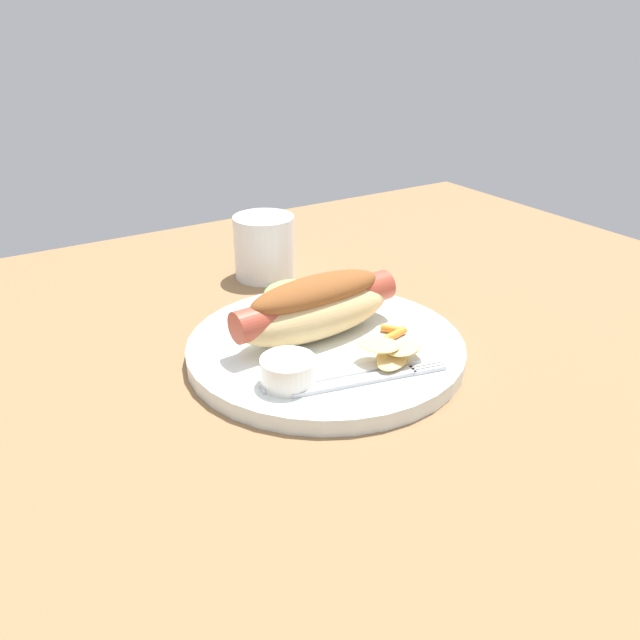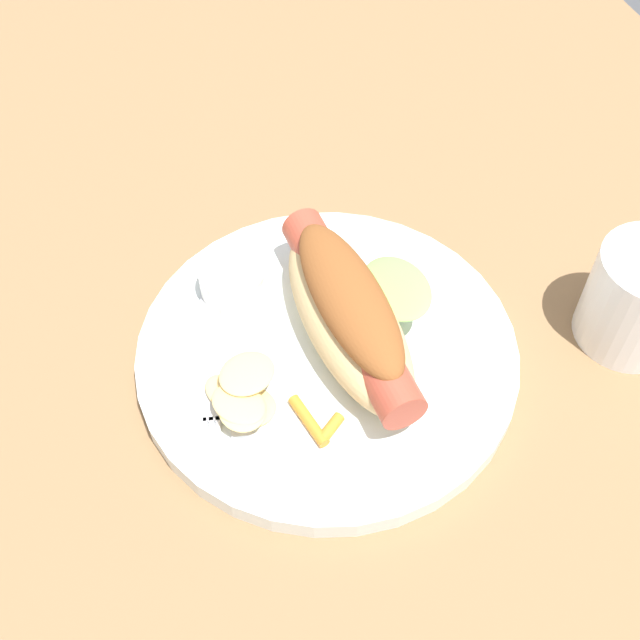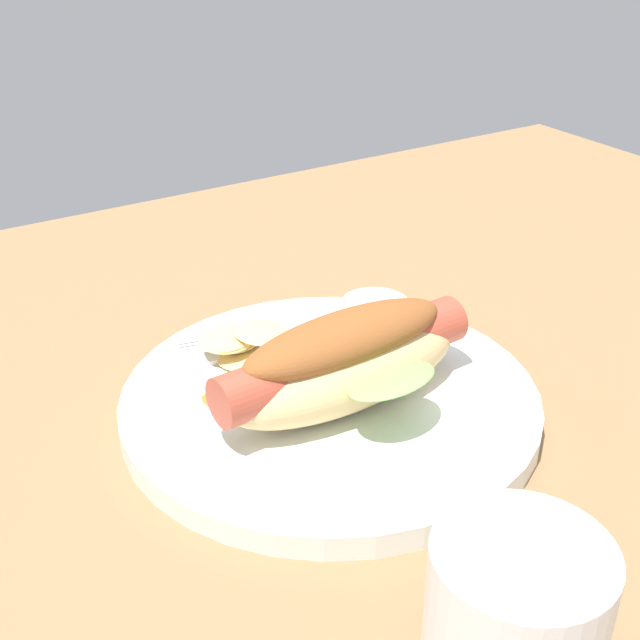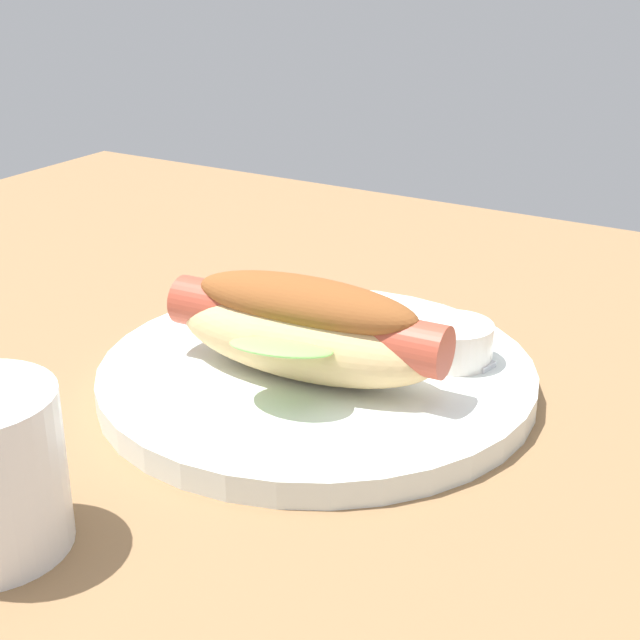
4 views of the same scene
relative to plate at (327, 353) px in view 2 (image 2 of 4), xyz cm
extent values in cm
cube|color=olive|center=(-2.14, 1.55, -1.70)|extent=(120.00, 90.00, 1.80)
cylinder|color=white|center=(0.00, 0.00, 0.00)|extent=(27.06, 27.06, 1.60)
ellipsoid|color=#DBB77A|center=(-0.11, 1.93, 3.26)|extent=(17.27, 7.00, 4.91)
cylinder|color=#B24733|center=(-0.11, 1.93, 4.11)|extent=(17.94, 4.10, 3.11)
ellipsoid|color=brown|center=(-0.11, 1.93, 5.51)|extent=(14.65, 5.35, 2.92)
ellipsoid|color=#7FC65B|center=(-0.85, 5.29, 4.24)|extent=(6.81, 5.61, 1.54)
cylinder|color=white|center=(-6.98, -4.95, 2.03)|extent=(4.85, 4.85, 2.46)
cube|color=silver|center=(-2.42, -7.95, 1.00)|extent=(11.52, 3.70, 0.40)
cube|color=silver|center=(4.67, -10.01, 1.00)|extent=(3.19, 0.99, 0.40)
cube|color=silver|center=(4.76, -9.57, 1.00)|extent=(3.19, 0.99, 0.40)
cube|color=silver|center=(4.86, -9.13, 1.00)|extent=(3.19, 0.99, 0.40)
cube|color=silver|center=(-2.03, -6.20, 0.98)|extent=(15.03, 4.29, 0.36)
ellipsoid|color=#E9C376|center=(3.20, -6.56, 1.05)|extent=(4.61, 4.72, 0.50)
ellipsoid|color=#E9C376|center=(2.20, -7.64, 1.59)|extent=(4.70, 4.11, 0.64)
ellipsoid|color=#E9C376|center=(3.94, -7.19, 2.22)|extent=(4.15, 3.73, 1.00)
ellipsoid|color=#E9C376|center=(1.70, -6.22, 2.75)|extent=(4.73, 5.01, 0.72)
ellipsoid|color=#E9C376|center=(3.58, -7.33, 2.39)|extent=(4.85, 4.68, 0.91)
cylinder|color=orange|center=(5.55, -3.22, 1.19)|extent=(4.13, 1.65, 0.78)
cylinder|color=orange|center=(6.51, -1.99, 1.20)|extent=(1.87, 2.11, 0.80)
cylinder|color=white|center=(4.72, 21.67, 3.12)|extent=(7.57, 7.57, 7.83)
camera|label=1|loc=(-30.16, -47.06, 30.30)|focal=36.35mm
camera|label=2|loc=(31.27, -11.17, 46.35)|focal=44.72mm
camera|label=3|loc=(24.62, 38.36, 30.80)|focal=47.17mm
camera|label=4|loc=(-27.38, 45.52, 26.10)|focal=53.22mm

